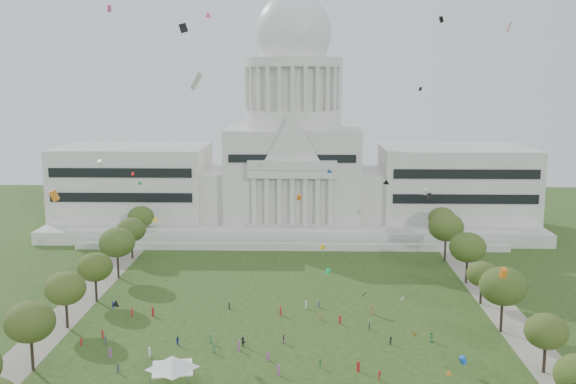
# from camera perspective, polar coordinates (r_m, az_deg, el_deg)

# --- Properties ---
(ground) EXTENTS (400.00, 400.00, 0.00)m
(ground) POSITION_cam_1_polar(r_m,az_deg,el_deg) (125.27, -0.55, -14.48)
(ground) COLOR #2C4518
(ground) RESTS_ON ground
(capitol) EXTENTS (160.00, 64.50, 91.30)m
(capitol) POSITION_cam_1_polar(r_m,az_deg,el_deg) (229.60, 0.44, 2.50)
(capitol) COLOR silver
(capitol) RESTS_ON ground
(path_left) EXTENTS (8.00, 160.00, 0.04)m
(path_left) POSITION_cam_1_polar(r_m,az_deg,el_deg) (161.67, -17.65, -9.25)
(path_left) COLOR gray
(path_left) RESTS_ON ground
(path_right) EXTENTS (8.00, 160.00, 0.04)m
(path_right) POSITION_cam_1_polar(r_m,az_deg,el_deg) (159.21, 17.65, -9.54)
(path_right) COLOR gray
(path_right) RESTS_ON ground
(row_tree_l_1) EXTENTS (8.86, 8.86, 12.59)m
(row_tree_l_1) POSITION_cam_1_polar(r_m,az_deg,el_deg) (128.40, -21.01, -10.23)
(row_tree_l_1) COLOR black
(row_tree_l_1) RESTS_ON ground
(row_tree_r_1) EXTENTS (7.58, 7.58, 10.78)m
(row_tree_r_1) POSITION_cam_1_polar(r_m,az_deg,el_deg) (127.76, 21.02, -10.95)
(row_tree_r_1) COLOR black
(row_tree_r_1) RESTS_ON ground
(row_tree_l_2) EXTENTS (8.42, 8.42, 11.97)m
(row_tree_l_2) POSITION_cam_1_polar(r_m,az_deg,el_deg) (146.75, -18.33, -7.75)
(row_tree_l_2) COLOR black
(row_tree_l_2) RESTS_ON ground
(row_tree_r_2) EXTENTS (9.55, 9.55, 13.58)m
(row_tree_r_2) POSITION_cam_1_polar(r_m,az_deg,el_deg) (143.74, 17.75, -7.61)
(row_tree_r_2) COLOR black
(row_tree_r_2) RESTS_ON ground
(row_tree_l_3) EXTENTS (8.12, 8.12, 11.55)m
(row_tree_l_3) POSITION_cam_1_polar(r_m,az_deg,el_deg) (161.59, -16.03, -6.13)
(row_tree_l_3) COLOR black
(row_tree_l_3) RESTS_ON ground
(row_tree_r_3) EXTENTS (7.01, 7.01, 9.98)m
(row_tree_r_3) POSITION_cam_1_polar(r_m,az_deg,el_deg) (160.24, 16.09, -6.69)
(row_tree_r_3) COLOR black
(row_tree_r_3) RESTS_ON ground
(row_tree_l_4) EXTENTS (9.29, 9.29, 13.21)m
(row_tree_l_4) POSITION_cam_1_polar(r_m,az_deg,el_deg) (178.41, -14.28, -4.16)
(row_tree_l_4) COLOR black
(row_tree_l_4) RESTS_ON ground
(row_tree_r_4) EXTENTS (9.19, 9.19, 13.06)m
(row_tree_r_4) POSITION_cam_1_polar(r_m,az_deg,el_deg) (174.30, 14.97, -4.55)
(row_tree_r_4) COLOR black
(row_tree_r_4) RESTS_ON ground
(row_tree_l_5) EXTENTS (8.33, 8.33, 11.85)m
(row_tree_l_5) POSITION_cam_1_polar(r_m,az_deg,el_deg) (196.36, -13.13, -3.13)
(row_tree_l_5) COLOR black
(row_tree_l_5) RESTS_ON ground
(row_tree_r_5) EXTENTS (9.82, 9.82, 13.96)m
(row_tree_r_5) POSITION_cam_1_polar(r_m,az_deg,el_deg) (192.99, 13.23, -2.90)
(row_tree_r_5) COLOR black
(row_tree_r_5) RESTS_ON ground
(row_tree_l_6) EXTENTS (8.19, 8.19, 11.64)m
(row_tree_l_6) POSITION_cam_1_polar(r_m,az_deg,el_deg) (213.96, -12.34, -2.08)
(row_tree_l_6) COLOR black
(row_tree_l_6) RESTS_ON ground
(row_tree_r_6) EXTENTS (8.42, 8.42, 11.97)m
(row_tree_r_6) POSITION_cam_1_polar(r_m,az_deg,el_deg) (210.95, 12.90, -2.21)
(row_tree_r_6) COLOR black
(row_tree_r_6) RESTS_ON ground
(event_tent) EXTENTS (10.96, 10.96, 5.23)m
(event_tent) POSITION_cam_1_polar(r_m,az_deg,el_deg) (118.40, -9.77, -13.98)
(event_tent) COLOR #4C4C4C
(event_tent) RESTS_ON ground
(person_0) EXTENTS (0.98, 1.15, 2.00)m
(person_0) POSITION_cam_1_polar(r_m,az_deg,el_deg) (137.80, 12.06, -11.93)
(person_0) COLOR #33723F
(person_0) RESTS_ON ground
(person_2) EXTENTS (0.94, 0.79, 1.67)m
(person_2) POSITION_cam_1_polar(r_m,az_deg,el_deg) (135.20, 8.72, -12.33)
(person_2) COLOR #26262B
(person_2) RESTS_ON ground
(person_3) EXTENTS (1.04, 1.30, 1.78)m
(person_3) POSITION_cam_1_polar(r_m,az_deg,el_deg) (124.18, 2.70, -14.27)
(person_3) COLOR #33723F
(person_3) RESTS_ON ground
(person_4) EXTENTS (0.73, 1.17, 1.88)m
(person_4) POSITION_cam_1_polar(r_m,az_deg,el_deg) (134.28, -0.38, -12.32)
(person_4) COLOR #994C8C
(person_4) RESTS_ON ground
(person_5) EXTENTS (1.47, 1.86, 1.89)m
(person_5) POSITION_cam_1_polar(r_m,az_deg,el_deg) (133.26, -3.83, -12.52)
(person_5) COLOR #26262B
(person_5) RESTS_ON ground
(person_8) EXTENTS (0.98, 0.83, 1.72)m
(person_8) POSITION_cam_1_polar(r_m,az_deg,el_deg) (135.23, -9.33, -12.33)
(person_8) COLOR navy
(person_8) RESTS_ON ground
(person_9) EXTENTS (1.00, 1.22, 1.68)m
(person_9) POSITION_cam_1_polar(r_m,az_deg,el_deg) (120.62, 7.77, -15.13)
(person_9) COLOR #B21E1E
(person_9) RESTS_ON ground
(person_10) EXTENTS (0.50, 0.89, 1.50)m
(person_10) POSITION_cam_1_polar(r_m,az_deg,el_deg) (141.74, 6.90, -11.25)
(person_10) COLOR #4C4C51
(person_10) RESTS_ON ground
(distant_crowd) EXTENTS (58.47, 35.39, 1.95)m
(distant_crowd) POSITION_cam_1_polar(r_m,az_deg,el_deg) (138.67, -5.63, -11.66)
(distant_crowd) COLOR #994C8C
(distant_crowd) RESTS_ON ground
(kite_swarm) EXTENTS (83.61, 108.09, 60.23)m
(kite_swarm) POSITION_cam_1_polar(r_m,az_deg,el_deg) (126.89, 0.96, 0.09)
(kite_swarm) COLOR black
(kite_swarm) RESTS_ON ground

